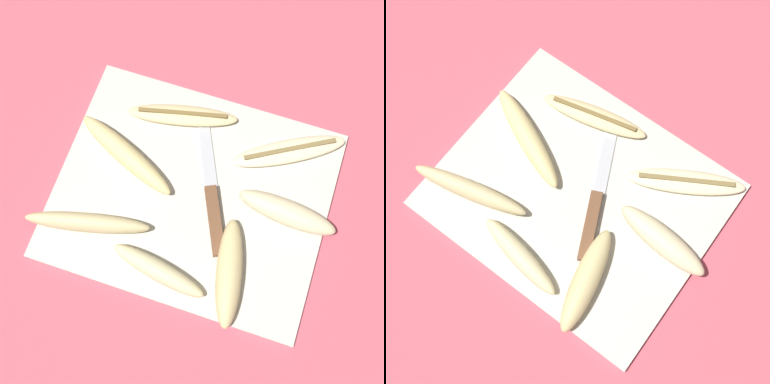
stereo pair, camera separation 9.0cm
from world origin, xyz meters
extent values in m
plane|color=#C65160|center=(0.00, 0.00, 0.00)|extent=(4.00, 4.00, 0.00)
cube|color=beige|center=(0.00, 0.00, 0.01)|extent=(0.46, 0.38, 0.01)
cube|color=brown|center=(0.05, -0.04, 0.02)|extent=(0.07, 0.12, 0.02)
cube|color=#B7BABF|center=(0.00, 0.08, 0.01)|extent=(0.08, 0.14, 0.00)
ellipsoid|color=#EDD689|center=(-0.13, 0.03, 0.03)|extent=(0.21, 0.12, 0.04)
ellipsoid|color=beige|center=(0.14, 0.12, 0.02)|extent=(0.20, 0.14, 0.02)
cube|color=olive|center=(0.14, 0.12, 0.03)|extent=(0.14, 0.09, 0.00)
ellipsoid|color=beige|center=(-0.15, -0.11, 0.03)|extent=(0.21, 0.08, 0.04)
ellipsoid|color=#DBC684|center=(0.10, -0.11, 0.03)|extent=(0.08, 0.18, 0.04)
ellipsoid|color=beige|center=(-0.01, -0.14, 0.03)|extent=(0.17, 0.06, 0.03)
ellipsoid|color=beige|center=(0.16, 0.01, 0.03)|extent=(0.17, 0.06, 0.04)
ellipsoid|color=beige|center=(-0.06, 0.13, 0.02)|extent=(0.20, 0.08, 0.02)
cube|color=olive|center=(-0.06, 0.13, 0.03)|extent=(0.15, 0.04, 0.00)
camera|label=1|loc=(0.09, -0.27, 0.88)|focal=50.00mm
camera|label=2|loc=(0.17, -0.23, 0.88)|focal=50.00mm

